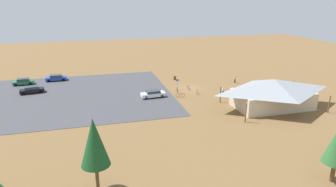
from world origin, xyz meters
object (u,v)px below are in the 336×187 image
at_px(bike_pavilion, 273,92).
at_px(bicycle_green_lone_east, 177,90).
at_px(visitor_near_lot, 235,79).
at_px(bicycle_red_yard_right, 180,95).
at_px(car_green_far_end, 23,82).
at_px(bicycle_white_trailside, 244,89).
at_px(visitor_crossing_yard, 223,91).
at_px(lot_sign, 177,82).
at_px(car_black_aisle_side, 32,90).
at_px(bicycle_silver_mid_cluster, 197,92).
at_px(bicycle_black_near_sign, 253,88).
at_px(bicycle_purple_lone_west, 262,85).
at_px(car_white_second_row, 153,94).
at_px(bicycle_teal_edge_south, 188,88).
at_px(pine_center, 94,142).
at_px(trash_bin, 175,78).
at_px(car_blue_inner_stall, 56,78).
at_px(bicycle_blue_back_row, 248,85).

distance_m(bike_pavilion, bicycle_green_lone_east, 18.75).
bearing_deg(visitor_near_lot, bicycle_red_yard_right, 24.16).
height_order(bike_pavilion, car_green_far_end, bike_pavilion).
distance_m(bicycle_white_trailside, visitor_crossing_yard, 5.39).
bearing_deg(lot_sign, car_black_aisle_side, -9.04).
bearing_deg(bicycle_silver_mid_cluster, bicycle_black_near_sign, 179.77).
height_order(bicycle_purple_lone_west, car_white_second_row, car_white_second_row).
height_order(bicycle_teal_edge_south, car_black_aisle_side, car_black_aisle_side).
bearing_deg(bicycle_black_near_sign, visitor_crossing_yard, 14.33).
distance_m(pine_center, bicycle_green_lone_east, 34.15).
relative_size(trash_bin, bicycle_teal_edge_south, 0.51).
xyz_separation_m(trash_bin, pine_center, (19.10, 38.47, 4.88)).
bearing_deg(visitor_near_lot, car_blue_inner_stall, -16.99).
height_order(car_black_aisle_side, visitor_crossing_yard, visitor_crossing_yard).
height_order(bicycle_purple_lone_west, bicycle_white_trailside, bicycle_white_trailside).
distance_m(bicycle_black_near_sign, car_white_second_row, 21.49).
xyz_separation_m(bicycle_blue_back_row, visitor_crossing_yard, (7.56, 3.91, 0.48)).
relative_size(bike_pavilion, bicycle_green_lone_east, 9.71).
distance_m(bicycle_black_near_sign, bicycle_white_trailside, 2.69).
xyz_separation_m(bicycle_green_lone_east, visitor_near_lot, (-14.53, -3.31, 0.52)).
height_order(car_blue_inner_stall, car_green_far_end, car_green_far_end).
height_order(pine_center, visitor_near_lot, pine_center).
distance_m(bicycle_silver_mid_cluster, visitor_crossing_yard, 5.13).
relative_size(bicycle_blue_back_row, visitor_crossing_yard, 0.93).
height_order(bicycle_blue_back_row, car_blue_inner_stall, car_blue_inner_stall).
bearing_deg(bicycle_teal_edge_south, bike_pavilion, 128.17).
bearing_deg(bicycle_teal_edge_south, bicycle_red_yard_right, 54.44).
relative_size(bike_pavilion, visitor_near_lot, 9.24).
bearing_deg(bicycle_white_trailside, bicycle_black_near_sign, -164.44).
xyz_separation_m(car_green_far_end, visitor_near_lot, (-45.84, 10.38, 0.15)).
height_order(trash_bin, car_black_aisle_side, car_black_aisle_side).
distance_m(bicycle_blue_back_row, visitor_near_lot, 3.83).
xyz_separation_m(bike_pavilion, bicycle_black_near_sign, (-2.44, -10.53, -2.53)).
height_order(bicycle_blue_back_row, visitor_near_lot, visitor_near_lot).
relative_size(lot_sign, bicycle_purple_lone_west, 1.34).
bearing_deg(lot_sign, bicycle_purple_lone_west, 171.39).
relative_size(lot_sign, visitor_crossing_yard, 1.34).
distance_m(bicycle_teal_edge_south, car_white_second_row, 8.82).
xyz_separation_m(lot_sign, bicycle_black_near_sign, (-15.36, 4.28, -1.05)).
height_order(bicycle_green_lone_east, car_black_aisle_side, car_black_aisle_side).
height_order(bicycle_purple_lone_west, bicycle_black_near_sign, bicycle_purple_lone_west).
xyz_separation_m(bike_pavilion, trash_bin, (11.40, -21.99, -2.45)).
relative_size(pine_center, bicycle_silver_mid_cluster, 4.72).
height_order(bicycle_blue_back_row, car_black_aisle_side, car_black_aisle_side).
relative_size(bicycle_black_near_sign, bicycle_teal_edge_south, 0.82).
bearing_deg(bicycle_purple_lone_west, visitor_crossing_yard, 18.11).
relative_size(bicycle_purple_lone_west, car_white_second_row, 0.34).
xyz_separation_m(lot_sign, car_white_second_row, (6.13, 4.19, -0.68)).
bearing_deg(bicycle_black_near_sign, lot_sign, -15.59).
bearing_deg(car_green_far_end, bike_pavilion, 149.49).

